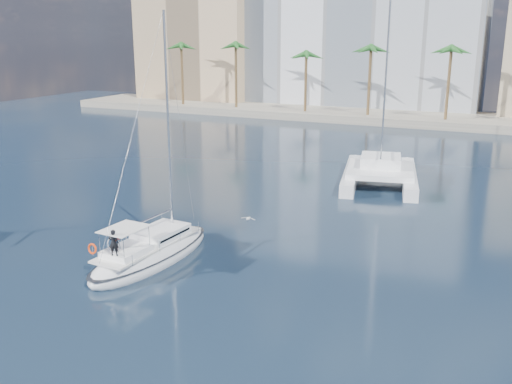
% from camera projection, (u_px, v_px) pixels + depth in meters
% --- Properties ---
extents(ground, '(160.00, 160.00, 0.00)m').
position_uv_depth(ground, '(237.00, 253.00, 35.66)').
color(ground, black).
rests_on(ground, ground).
extents(quay, '(120.00, 14.00, 1.20)m').
position_uv_depth(quay, '(412.00, 118.00, 88.85)').
color(quay, gray).
rests_on(quay, ground).
extents(building_modern, '(42.00, 16.00, 28.00)m').
position_uv_depth(building_modern, '(361.00, 29.00, 100.60)').
color(building_modern, white).
rests_on(building_modern, ground).
extents(building_tan_left, '(22.00, 14.00, 22.00)m').
position_uv_depth(building_tan_left, '(202.00, 46.00, 110.03)').
color(building_tan_left, tan).
rests_on(building_tan_left, ground).
extents(palm_left, '(3.60, 3.60, 12.30)m').
position_uv_depth(palm_left, '(208.00, 52.00, 96.49)').
color(palm_left, brown).
rests_on(palm_left, ground).
extents(palm_centre, '(3.60, 3.60, 12.30)m').
position_uv_depth(palm_centre, '(412.00, 55.00, 82.76)').
color(palm_centre, brown).
rests_on(palm_centre, ground).
extents(main_sloop, '(3.99, 10.52, 15.33)m').
position_uv_depth(main_sloop, '(151.00, 253.00, 34.40)').
color(main_sloop, white).
rests_on(main_sloop, ground).
extents(catamaran, '(8.92, 13.87, 18.61)m').
position_uv_depth(catamaran, '(380.00, 170.00, 52.33)').
color(catamaran, white).
rests_on(catamaran, ground).
extents(seagull, '(1.09, 0.47, 0.20)m').
position_uv_depth(seagull, '(248.00, 219.00, 39.47)').
color(seagull, silver).
rests_on(seagull, ground).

